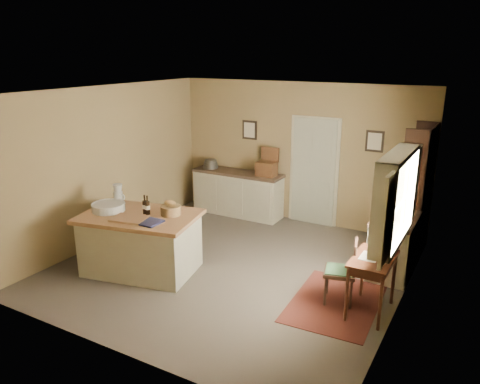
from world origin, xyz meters
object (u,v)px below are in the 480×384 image
object	(u,v)px
work_island	(140,241)
writing_desk	(373,265)
desk_chair	(340,272)
sideboard	(238,192)
shelving_unit	(419,192)
right_cabinet	(394,244)

from	to	relation	value
work_island	writing_desk	xyz separation A→B (m)	(3.36, 0.52, 0.18)
desk_chair	writing_desk	bearing A→B (deg)	-22.12
sideboard	shelving_unit	world-z (taller)	shelving_unit
work_island	right_cabinet	distance (m)	3.82
sideboard	right_cabinet	xyz separation A→B (m)	(3.36, -1.17, -0.02)
shelving_unit	sideboard	bearing A→B (deg)	175.77
desk_chair	shelving_unit	world-z (taller)	shelving_unit
desk_chair	sideboard	bearing A→B (deg)	126.40
sideboard	right_cabinet	distance (m)	3.56
sideboard	desk_chair	distance (m)	3.79
shelving_unit	right_cabinet	bearing A→B (deg)	-99.74
desk_chair	shelving_unit	size ratio (longest dim) A/B	0.40
sideboard	writing_desk	distance (m)	4.18
right_cabinet	writing_desk	bearing A→B (deg)	-89.99
writing_desk	desk_chair	size ratio (longest dim) A/B	0.94
desk_chair	right_cabinet	xyz separation A→B (m)	(0.43, 1.24, 0.02)
writing_desk	shelving_unit	distance (m)	2.25
sideboard	shelving_unit	bearing A→B (deg)	-4.23
sideboard	writing_desk	world-z (taller)	sideboard
sideboard	desk_chair	bearing A→B (deg)	-39.44
sideboard	writing_desk	bearing A→B (deg)	-36.30
writing_desk	shelving_unit	size ratio (longest dim) A/B	0.38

